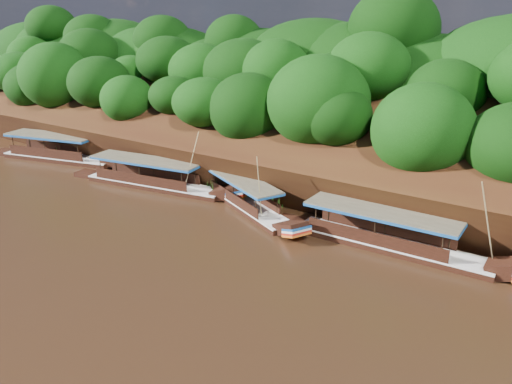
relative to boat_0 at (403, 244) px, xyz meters
The scene contains 7 objects.
ground 14.43m from the boat_0, 148.82° to the right, with size 160.00×160.00×0.00m, color black.
riverbank 19.67m from the boat_0, 128.97° to the left, with size 120.00×30.06×19.40m.
boat_0 is the anchor object (origin of this frame).
boat_1 12.20m from the boat_0, behind, with size 12.65×7.20×5.57m.
boat_2 21.90m from the boat_0, behind, with size 16.16×4.72×5.99m.
boat_3 36.74m from the boat_0, behind, with size 15.43×6.03×3.26m.
reeds 14.38m from the boat_0, behind, with size 49.82×2.33×2.26m.
Camera 1 is at (21.43, -22.06, 14.52)m, focal length 35.00 mm.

